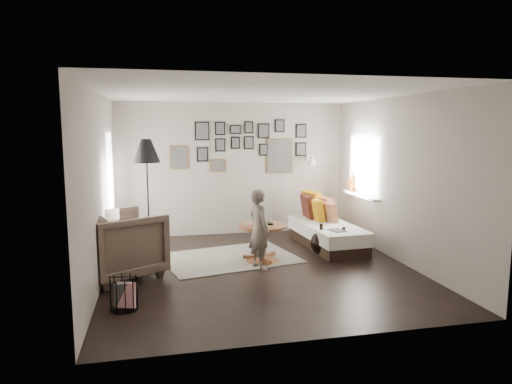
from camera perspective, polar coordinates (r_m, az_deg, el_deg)
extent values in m
plane|color=black|center=(6.99, 0.49, -9.54)|extent=(4.80, 4.80, 0.00)
plane|color=#9E948B|center=(9.05, -2.91, 2.88)|extent=(4.50, 0.00, 4.50)
plane|color=#9E948B|center=(4.43, 7.48, -2.55)|extent=(4.50, 0.00, 4.50)
plane|color=#9E948B|center=(6.59, -18.94, 0.53)|extent=(0.00, 4.80, 4.80)
plane|color=#9E948B|center=(7.54, 17.42, 1.49)|extent=(0.00, 4.80, 4.80)
plane|color=white|center=(6.68, 0.52, 12.23)|extent=(4.80, 4.80, 0.00)
plane|color=white|center=(7.80, -17.78, -0.17)|extent=(0.00, 2.14, 2.14)
plane|color=white|center=(7.80, -17.78, -0.17)|extent=(0.00, 1.88, 1.88)
plane|color=white|center=(7.80, -17.78, -0.17)|extent=(0.00, 1.93, 1.93)
plane|color=white|center=(8.57, 13.39, 3.39)|extent=(0.00, 1.30, 1.30)
plane|color=white|center=(8.57, 13.39, 3.39)|extent=(0.00, 1.14, 1.14)
cube|color=white|center=(8.61, 12.91, -0.39)|extent=(0.15, 1.32, 0.04)
cylinder|color=#8C4C14|center=(8.91, 11.98, 0.95)|extent=(0.10, 0.10, 0.28)
cylinder|color=#8C4C14|center=(9.06, 11.54, 0.89)|extent=(0.08, 0.08, 0.22)
cube|color=brown|center=(8.91, -9.60, 4.31)|extent=(0.35, 0.03, 0.45)
cube|color=black|center=(8.89, -9.59, 4.30)|extent=(0.30, 0.01, 0.40)
cube|color=black|center=(8.92, -6.76, 7.58)|extent=(0.28, 0.03, 0.36)
cube|color=black|center=(8.91, -6.75, 7.58)|extent=(0.23, 0.01, 0.31)
cube|color=black|center=(8.94, -6.71, 4.70)|extent=(0.22, 0.03, 0.28)
cube|color=black|center=(8.92, -6.70, 4.69)|extent=(0.17, 0.01, 0.23)
cube|color=black|center=(8.97, -4.52, 7.93)|extent=(0.20, 0.03, 0.26)
cube|color=black|center=(8.95, -4.50, 7.93)|extent=(0.15, 0.01, 0.21)
cube|color=black|center=(8.97, -4.49, 5.89)|extent=(0.20, 0.03, 0.26)
cube|color=black|center=(8.95, -4.48, 5.89)|extent=(0.15, 0.01, 0.21)
cube|color=black|center=(9.01, -2.61, 7.82)|extent=(0.22, 0.03, 0.18)
cube|color=black|center=(8.99, -2.59, 7.82)|extent=(0.17, 0.01, 0.13)
cube|color=black|center=(9.02, -2.60, 6.17)|extent=(0.18, 0.03, 0.24)
cube|color=black|center=(9.00, -2.58, 6.17)|extent=(0.13, 0.01, 0.19)
cube|color=black|center=(9.06, -0.91, 8.08)|extent=(0.18, 0.03, 0.24)
cube|color=black|center=(9.04, -0.89, 8.08)|extent=(0.13, 0.01, 0.19)
cube|color=black|center=(9.07, -0.91, 6.19)|extent=(0.20, 0.03, 0.26)
cube|color=black|center=(9.05, -0.88, 6.18)|extent=(0.15, 0.01, 0.21)
cube|color=black|center=(9.13, 0.95, 7.64)|extent=(0.24, 0.03, 0.30)
cube|color=black|center=(9.11, 0.98, 7.64)|extent=(0.19, 0.01, 0.25)
cube|color=black|center=(9.14, 0.95, 5.32)|extent=(0.18, 0.03, 0.24)
cube|color=black|center=(9.12, 0.97, 5.32)|extent=(0.13, 0.01, 0.19)
cube|color=brown|center=(9.23, 2.94, 4.53)|extent=(0.55, 0.03, 0.70)
cube|color=black|center=(9.21, 2.97, 4.52)|extent=(0.50, 0.01, 0.65)
cube|color=black|center=(9.21, 2.97, 8.26)|extent=(0.20, 0.03, 0.26)
cube|color=black|center=(9.19, 3.00, 8.26)|extent=(0.15, 0.01, 0.21)
cube|color=black|center=(9.34, 5.65, 7.61)|extent=(0.22, 0.03, 0.28)
cube|color=black|center=(9.32, 5.69, 7.61)|extent=(0.17, 0.01, 0.23)
cube|color=black|center=(9.35, 5.62, 5.35)|extent=(0.22, 0.03, 0.28)
cube|color=black|center=(9.33, 5.66, 5.34)|extent=(0.17, 0.01, 0.23)
cube|color=brown|center=(8.99, -4.78, 3.34)|extent=(0.30, 0.03, 0.24)
cube|color=black|center=(8.97, -4.77, 3.33)|extent=(0.25, 0.01, 0.19)
cube|color=white|center=(9.39, 6.51, 4.25)|extent=(0.06, 0.04, 0.10)
cylinder|color=white|center=(9.28, 6.75, 4.32)|extent=(0.02, 0.24, 0.02)
cone|color=white|center=(9.16, 7.01, 3.89)|extent=(0.18, 0.18, 0.14)
cube|color=beige|center=(7.52, -3.31, -8.24)|extent=(2.34, 1.87, 0.01)
cone|color=brown|center=(7.33, 0.82, -8.26)|extent=(0.56, 0.56, 0.11)
cylinder|color=brown|center=(7.27, 0.82, -6.35)|extent=(0.12, 0.12, 0.43)
cylinder|color=brown|center=(7.20, 0.82, -4.28)|extent=(0.76, 0.76, 0.04)
ellipsoid|color=black|center=(7.18, 0.17, -3.17)|extent=(0.22, 0.22, 0.24)
cylinder|color=black|center=(7.15, 0.17, -2.06)|extent=(0.07, 0.07, 0.04)
cylinder|color=black|center=(7.22, 1.68, -3.98)|extent=(0.13, 0.13, 0.02)
cube|color=black|center=(8.27, 8.90, -6.12)|extent=(0.87, 1.83, 0.21)
cube|color=white|center=(8.22, 8.93, -4.73)|extent=(0.93, 1.89, 0.22)
cube|color=#C57D0B|center=(8.83, 7.37, -1.52)|extent=(0.32, 0.56, 0.52)
cube|color=#3E1913|center=(8.71, 6.77, -1.84)|extent=(0.23, 0.48, 0.47)
cube|color=maroon|center=(8.66, 8.62, -2.00)|extent=(0.36, 0.49, 0.45)
cube|color=#C57D0B|center=(8.47, 7.75, -2.26)|extent=(0.20, 0.43, 0.43)
cube|color=maroon|center=(8.37, 9.11, -2.54)|extent=(0.29, 0.43, 0.39)
cube|color=black|center=(7.68, 10.10, -4.74)|extent=(0.27, 0.32, 0.01)
imported|color=brown|center=(6.77, -16.45, -6.29)|extent=(1.39, 1.38, 0.95)
cube|color=white|center=(6.82, -16.43, -6.13)|extent=(0.58, 0.58, 0.19)
cylinder|color=black|center=(7.99, -13.14, -7.39)|extent=(0.30, 0.30, 0.03)
cylinder|color=black|center=(7.81, -13.33, -1.42)|extent=(0.03, 0.03, 1.72)
cone|color=black|center=(7.72, -13.54, 5.04)|extent=(0.45, 0.45, 0.39)
cube|color=black|center=(5.67, -16.20, -12.23)|extent=(0.23, 0.13, 0.30)
cube|color=white|center=(5.65, -15.91, -12.30)|extent=(0.23, 0.14, 0.30)
ellipsoid|color=black|center=(7.76, 8.12, -6.30)|extent=(0.35, 0.35, 0.40)
cylinder|color=black|center=(7.70, 8.16, -4.42)|extent=(0.06, 0.06, 0.12)
ellipsoid|color=black|center=(7.79, 10.85, -6.49)|extent=(0.31, 0.31, 0.35)
cylinder|color=black|center=(7.73, 10.90, -4.79)|extent=(0.06, 0.06, 0.12)
imported|color=#6E6457|center=(6.84, 0.38, -4.66)|extent=(0.42, 0.51, 1.22)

